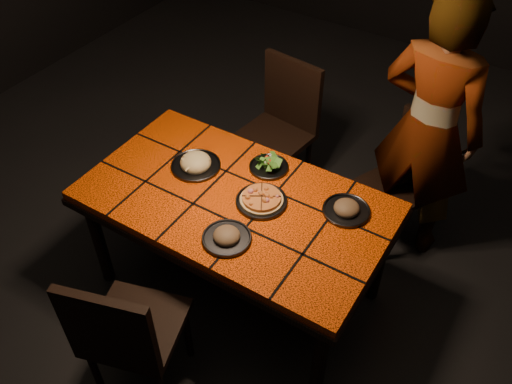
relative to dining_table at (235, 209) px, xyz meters
The scene contains 11 objects.
room_shell 0.83m from the dining_table, ahead, with size 6.04×7.04×3.08m.
dining_table is the anchor object (origin of this frame).
chair_near 0.84m from the dining_table, 93.95° to the right, with size 0.53×0.53×0.94m.
chair_far_left 0.99m from the dining_table, 105.34° to the left, with size 0.49×0.49×0.97m.
chair_far_right 1.16m from the dining_table, 56.75° to the left, with size 0.51×0.51×0.86m.
diner 1.19m from the dining_table, 54.49° to the left, with size 0.62×0.41×1.71m, color brown.
plate_pizza 0.17m from the dining_table, 18.70° to the left, with size 0.31×0.31×0.04m.
plate_pasta 0.35m from the dining_table, 163.84° to the left, with size 0.28×0.28×0.09m.
plate_salad 0.32m from the dining_table, 85.03° to the left, with size 0.22×0.22×0.07m.
plate_mushroom_a 0.31m from the dining_table, 64.26° to the right, with size 0.24×0.24×0.08m.
plate_mushroom_b 0.58m from the dining_table, 22.03° to the left, with size 0.24×0.24×0.08m.
Camera 1 is at (1.17, -1.66, 2.71)m, focal length 38.00 mm.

